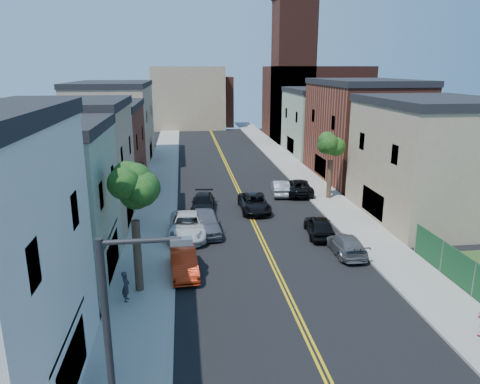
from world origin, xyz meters
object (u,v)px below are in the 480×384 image
object	(u,v)px
red_sedan	(184,263)
black_suv_lane	(254,203)
grey_car_left	(206,222)
black_car_right	(319,226)
black_car_left	(203,203)
pedestrian_left	(126,286)
grey_car_right	(346,244)
dark_car_right_far	(298,187)
silver_car_right	(280,187)
white_pickup	(187,226)

from	to	relation	value
red_sedan	black_suv_lane	size ratio (longest dim) A/B	0.85
grey_car_left	black_car_right	world-z (taller)	grey_car_left
black_car_left	pedestrian_left	world-z (taller)	pedestrian_left
grey_car_right	dark_car_right_far	world-z (taller)	dark_car_right_far
black_car_left	dark_car_right_far	size ratio (longest dim) A/B	0.88
dark_car_right_far	black_suv_lane	xyz separation A→B (m)	(-5.00, -4.72, -0.03)
grey_car_left	pedestrian_left	size ratio (longest dim) A/B	3.01
silver_car_right	white_pickup	bearing A→B (deg)	54.73
white_pickup	pedestrian_left	distance (m)	9.79
black_car_left	black_suv_lane	xyz separation A→B (m)	(4.30, -0.67, 0.03)
black_car_left	pedestrian_left	bearing A→B (deg)	-101.33
white_pickup	black_car_left	distance (m)	6.08
grey_car_right	black_car_right	bearing A→B (deg)	-76.74
black_car_left	white_pickup	bearing A→B (deg)	-97.47
black_car_left	silver_car_right	size ratio (longest dim) A/B	1.08
black_car_right	pedestrian_left	xyz separation A→B (m)	(-12.73, -8.14, 0.22)
silver_car_right	pedestrian_left	world-z (taller)	pedestrian_left
silver_car_right	red_sedan	bearing A→B (deg)	66.74
white_pickup	grey_car_left	size ratio (longest dim) A/B	1.18
grey_car_right	black_suv_lane	bearing A→B (deg)	-64.48
black_car_left	black_car_right	distance (m)	10.68
silver_car_right	pedestrian_left	xyz separation A→B (m)	(-12.26, -19.21, 0.25)
grey_car_left	grey_car_right	size ratio (longest dim) A/B	1.10
dark_car_right_far	grey_car_right	bearing A→B (deg)	93.88
black_car_right	silver_car_right	xyz separation A→B (m)	(-0.47, 11.08, -0.03)
white_pickup	black_suv_lane	world-z (taller)	white_pickup
grey_car_left	silver_car_right	size ratio (longest dim) A/B	1.13
grey_car_right	pedestrian_left	xyz separation A→B (m)	(-13.49, -4.79, 0.32)
black_car_right	pedestrian_left	size ratio (longest dim) A/B	2.68
grey_car_left	silver_car_right	bearing A→B (deg)	48.76
grey_car_left	dark_car_right_far	world-z (taller)	grey_car_left
red_sedan	dark_car_right_far	bearing A→B (deg)	51.66
black_car_right	pedestrian_left	distance (m)	15.11
silver_car_right	black_suv_lane	bearing A→B (deg)	61.88
black_car_left	silver_car_right	distance (m)	8.62
black_suv_lane	white_pickup	bearing A→B (deg)	-137.13
red_sedan	grey_car_right	distance (m)	10.66
black_suv_lane	grey_car_left	bearing A→B (deg)	-131.83
black_car_left	black_suv_lane	size ratio (longest dim) A/B	0.92
black_car_left	silver_car_right	bearing A→B (deg)	33.98
grey_car_left	black_car_right	xyz separation A→B (m)	(8.08, -1.55, -0.09)
red_sedan	pedestrian_left	world-z (taller)	pedestrian_left
red_sedan	pedestrian_left	xyz separation A→B (m)	(-2.96, -3.10, 0.25)
dark_car_right_far	black_suv_lane	distance (m)	6.88
white_pickup	grey_car_right	xyz separation A→B (m)	(10.22, -4.44, -0.15)
grey_car_right	black_car_right	distance (m)	3.44
dark_car_right_far	pedestrian_left	bearing A→B (deg)	59.74
grey_car_left	grey_car_right	world-z (taller)	grey_car_left
white_pickup	silver_car_right	bearing A→B (deg)	50.76
grey_car_left	pedestrian_left	distance (m)	10.75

